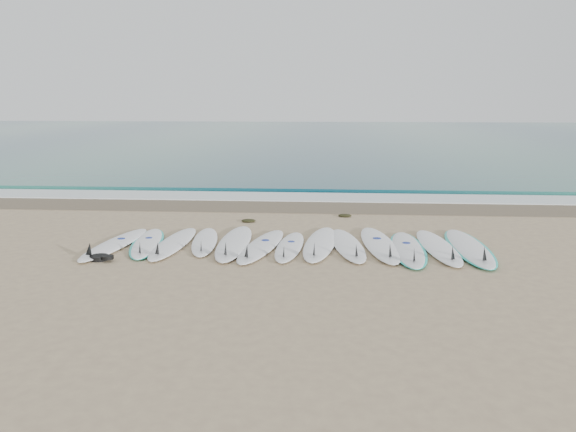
# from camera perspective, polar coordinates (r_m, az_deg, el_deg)

# --- Properties ---
(ground) EXTENTS (120.00, 120.00, 0.00)m
(ground) POSITION_cam_1_polar(r_m,az_deg,el_deg) (10.74, 0.18, -3.19)
(ground) COLOR tan
(ocean) EXTENTS (120.00, 55.00, 0.03)m
(ocean) POSITION_cam_1_polar(r_m,az_deg,el_deg) (42.95, 3.22, 8.08)
(ocean) COLOR #1B5557
(ocean) RESTS_ON ground
(wet_sand_band) EXTENTS (120.00, 1.80, 0.01)m
(wet_sand_band) POSITION_cam_1_polar(r_m,az_deg,el_deg) (14.73, 1.29, 0.95)
(wet_sand_band) COLOR brown
(wet_sand_band) RESTS_ON ground
(foam_band) EXTENTS (120.00, 1.40, 0.04)m
(foam_band) POSITION_cam_1_polar(r_m,az_deg,el_deg) (16.10, 1.54, 1.93)
(foam_band) COLOR silver
(foam_band) RESTS_ON ground
(wave_crest) EXTENTS (120.00, 1.00, 0.10)m
(wave_crest) POSITION_cam_1_polar(r_m,az_deg,el_deg) (17.58, 1.76, 2.86)
(wave_crest) COLOR #1B5557
(wave_crest) RESTS_ON ground
(surfboard_0) EXTENTS (0.81, 2.64, 0.33)m
(surfboard_0) POSITION_cam_1_polar(r_m,az_deg,el_deg) (11.24, -17.32, -2.75)
(surfboard_0) COLOR white
(surfboard_0) RESTS_ON ground
(surfboard_1) EXTENTS (0.98, 2.47, 0.31)m
(surfboard_1) POSITION_cam_1_polar(r_m,az_deg,el_deg) (11.22, -14.13, -2.67)
(surfboard_1) COLOR white
(surfboard_1) RESTS_ON ground
(surfboard_2) EXTENTS (0.61, 2.60, 0.33)m
(surfboard_2) POSITION_cam_1_polar(r_m,az_deg,el_deg) (11.02, -11.65, -2.74)
(surfboard_2) COLOR white
(surfboard_2) RESTS_ON ground
(surfboard_3) EXTENTS (0.80, 2.35, 0.29)m
(surfboard_3) POSITION_cam_1_polar(r_m,az_deg,el_deg) (11.08, -8.48, -2.59)
(surfboard_3) COLOR white
(surfboard_3) RESTS_ON ground
(surfboard_4) EXTENTS (0.64, 2.84, 0.36)m
(surfboard_4) POSITION_cam_1_polar(r_m,az_deg,el_deg) (10.87, -5.54, -2.73)
(surfboard_4) COLOR white
(surfboard_4) RESTS_ON ground
(surfboard_5) EXTENTS (0.95, 2.68, 0.34)m
(surfboard_5) POSITION_cam_1_polar(r_m,az_deg,el_deg) (10.62, -2.78, -3.06)
(surfboard_5) COLOR white
(surfboard_5) RESTS_ON ground
(surfboard_6) EXTENTS (0.60, 2.31, 0.29)m
(surfboard_6) POSITION_cam_1_polar(r_m,az_deg,el_deg) (10.59, 0.14, -3.14)
(surfboard_6) COLOR white
(surfboard_6) RESTS_ON ground
(surfboard_7) EXTENTS (0.82, 2.79, 0.35)m
(surfboard_7) POSITION_cam_1_polar(r_m,az_deg,el_deg) (10.79, 3.26, -2.82)
(surfboard_7) COLOR white
(surfboard_7) RESTS_ON ground
(surfboard_8) EXTENTS (0.88, 2.64, 0.33)m
(surfboard_8) POSITION_cam_1_polar(r_m,az_deg,el_deg) (10.74, 6.11, -2.95)
(surfboard_8) COLOR white
(surfboard_8) RESTS_ON ground
(surfboard_9) EXTENTS (0.83, 2.86, 0.36)m
(surfboard_9) POSITION_cam_1_polar(r_m,az_deg,el_deg) (10.84, 9.34, -2.87)
(surfboard_9) COLOR white
(surfboard_9) RESTS_ON ground
(surfboard_10) EXTENTS (0.71, 2.67, 0.34)m
(surfboard_10) POSITION_cam_1_polar(r_m,az_deg,el_deg) (10.67, 12.09, -3.29)
(surfboard_10) COLOR white
(surfboard_10) RESTS_ON ground
(surfboard_11) EXTENTS (0.72, 2.74, 0.35)m
(surfboard_11) POSITION_cam_1_polar(r_m,az_deg,el_deg) (10.89, 15.08, -3.08)
(surfboard_11) COLOR white
(surfboard_11) RESTS_ON ground
(surfboard_12) EXTENTS (0.70, 2.91, 0.37)m
(surfboard_12) POSITION_cam_1_polar(r_m,az_deg,el_deg) (11.05, 17.95, -3.06)
(surfboard_12) COLOR white
(surfboard_12) RESTS_ON ground
(seaweed_near) EXTENTS (0.33, 0.26, 0.06)m
(seaweed_near) POSITION_cam_1_polar(r_m,az_deg,el_deg) (12.96, -4.03, -0.47)
(seaweed_near) COLOR black
(seaweed_near) RESTS_ON ground
(seaweed_far) EXTENTS (0.32, 0.25, 0.06)m
(seaweed_far) POSITION_cam_1_polar(r_m,az_deg,el_deg) (13.58, 5.80, 0.06)
(seaweed_far) COLOR black
(seaweed_far) RESTS_ON ground
(leash_coil) EXTENTS (0.46, 0.36, 0.11)m
(leash_coil) POSITION_cam_1_polar(r_m,az_deg,el_deg) (10.41, -18.45, -4.03)
(leash_coil) COLOR black
(leash_coil) RESTS_ON ground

